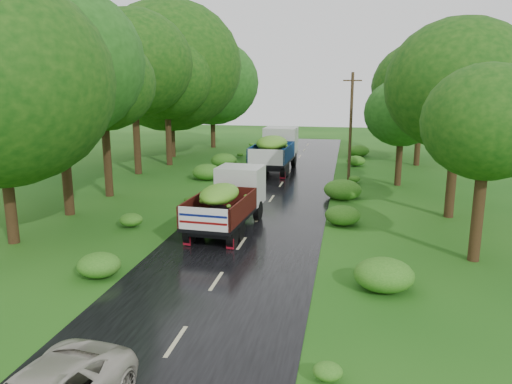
# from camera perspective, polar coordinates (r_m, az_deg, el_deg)

# --- Properties ---
(ground) EXTENTS (120.00, 120.00, 0.00)m
(ground) POSITION_cam_1_polar(r_m,az_deg,el_deg) (13.66, -9.13, -16.55)
(ground) COLOR #13450E
(ground) RESTS_ON ground
(road) EXTENTS (6.50, 80.00, 0.02)m
(road) POSITION_cam_1_polar(r_m,az_deg,el_deg) (17.97, -3.72, -8.92)
(road) COLOR black
(road) RESTS_ON ground
(road_lines) EXTENTS (0.12, 69.60, 0.00)m
(road_lines) POSITION_cam_1_polar(r_m,az_deg,el_deg) (18.87, -2.97, -7.79)
(road_lines) COLOR #BFB78C
(road_lines) RESTS_ON road
(truck_near) EXTENTS (2.55, 6.21, 2.55)m
(truck_near) POSITION_cam_1_polar(r_m,az_deg,el_deg) (22.40, -3.10, -0.65)
(truck_near) COLOR black
(truck_near) RESTS_ON ground
(truck_far) EXTENTS (2.72, 7.17, 2.98)m
(truck_far) POSITION_cam_1_polar(r_m,az_deg,el_deg) (36.74, 2.27, 5.05)
(truck_far) COLOR black
(truck_far) RESTS_ON ground
(utility_pole) EXTENTS (1.21, 0.42, 7.07)m
(utility_pole) POSITION_cam_1_polar(r_m,az_deg,el_deg) (33.61, 10.77, 7.46)
(utility_pole) COLOR #382616
(utility_pole) RESTS_ON ground
(trees_left) EXTENTS (6.45, 34.23, 9.92)m
(trees_left) POSITION_cam_1_polar(r_m,az_deg,el_deg) (36.00, -12.72, 13.03)
(trees_left) COLOR black
(trees_left) RESTS_ON ground
(trees_right) EXTENTS (5.57, 30.38, 8.04)m
(trees_right) POSITION_cam_1_polar(r_m,az_deg,el_deg) (33.70, 18.91, 10.57)
(trees_right) COLOR black
(trees_right) RESTS_ON ground
(shrubs) EXTENTS (11.90, 44.00, 0.70)m
(shrubs) POSITION_cam_1_polar(r_m,az_deg,el_deg) (26.27, 1.12, -1.06)
(shrubs) COLOR #296818
(shrubs) RESTS_ON ground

